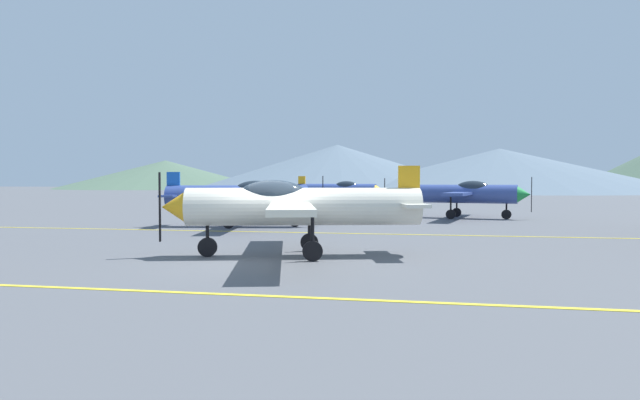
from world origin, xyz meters
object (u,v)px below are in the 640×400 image
(airplane_mid, at_px, (243,196))
(airplane_far, at_px, (462,193))
(airplane_near, at_px, (294,205))
(airplane_back, at_px, (339,190))

(airplane_mid, bearing_deg, airplane_far, 37.97)
(airplane_near, xyz_separation_m, airplane_back, (-3.24, 29.22, 0.00))
(airplane_back, bearing_deg, airplane_near, -83.67)
(airplane_far, relative_size, airplane_back, 1.00)
(airplane_mid, distance_m, airplane_far, 13.61)
(airplane_mid, bearing_deg, airplane_back, 85.25)
(airplane_near, relative_size, airplane_back, 0.99)
(airplane_mid, xyz_separation_m, airplane_far, (10.73, 8.37, 0.00))
(airplane_mid, height_order, airplane_back, same)
(airplane_mid, distance_m, airplane_back, 19.56)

